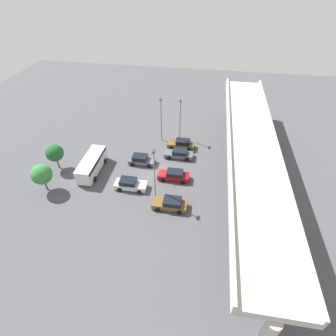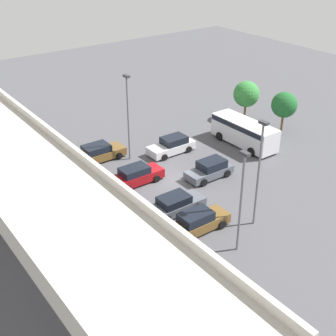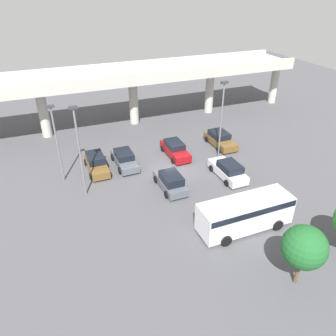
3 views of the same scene
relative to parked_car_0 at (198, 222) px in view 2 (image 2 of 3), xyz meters
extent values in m
plane|color=#4C4C51|center=(7.20, -2.87, -0.75)|extent=(95.90, 95.90, 0.00)
cube|color=#BCB7AD|center=(7.20, 10.43, 5.56)|extent=(44.37, 6.60, 0.90)
cube|color=#BCB7AD|center=(7.20, 7.28, 6.29)|extent=(44.37, 0.30, 0.55)
cylinder|color=#BCB7AD|center=(-3.89, 10.43, 2.18)|extent=(1.15, 1.15, 5.86)
cylinder|color=#BCB7AD|center=(7.20, 10.43, 2.18)|extent=(1.15, 1.15, 5.86)
cube|color=brown|center=(0.00, -0.10, -0.20)|extent=(1.70, 4.73, 0.74)
cube|color=black|center=(0.00, 0.24, 0.51)|extent=(1.57, 2.42, 0.69)
cylinder|color=black|center=(0.87, -1.56, -0.42)|extent=(0.22, 0.65, 0.65)
cylinder|color=black|center=(-0.87, -1.56, -0.42)|extent=(0.22, 0.65, 0.65)
cylinder|color=black|center=(0.87, 1.37, -0.42)|extent=(0.22, 0.65, 0.65)
cylinder|color=black|center=(-0.87, 1.37, -0.42)|extent=(0.22, 0.65, 0.65)
cube|color=#515660|center=(2.88, -0.13, -0.22)|extent=(1.79, 4.79, 0.66)
cube|color=black|center=(2.88, 0.03, 0.42)|extent=(1.65, 2.37, 0.61)
cylinder|color=black|center=(3.79, -1.61, -0.39)|extent=(0.22, 0.72, 0.72)
cylinder|color=black|center=(1.96, -1.61, -0.39)|extent=(0.22, 0.72, 0.72)
cylinder|color=black|center=(3.79, 1.36, -0.39)|extent=(0.22, 0.72, 0.72)
cylinder|color=black|center=(1.96, 1.36, -0.39)|extent=(0.22, 0.72, 0.72)
cube|color=#515660|center=(5.56, -5.83, -0.23)|extent=(1.77, 4.34, 0.67)
cube|color=black|center=(5.56, -6.12, 0.47)|extent=(1.62, 2.37, 0.73)
cylinder|color=black|center=(4.66, -4.49, -0.41)|extent=(0.22, 0.67, 0.67)
cylinder|color=black|center=(6.47, -4.49, -0.41)|extent=(0.22, 0.67, 0.67)
cylinder|color=black|center=(4.66, -7.18, -0.41)|extent=(0.22, 0.67, 0.67)
cylinder|color=black|center=(6.47, -7.18, -0.41)|extent=(0.22, 0.67, 0.67)
cube|color=maroon|center=(8.50, -0.19, -0.18)|extent=(1.73, 4.75, 0.80)
cube|color=black|center=(8.50, 0.01, 0.52)|extent=(1.59, 2.43, 0.60)
cylinder|color=black|center=(9.38, -1.66, -0.44)|extent=(0.22, 0.62, 0.62)
cylinder|color=black|center=(7.61, -1.66, -0.44)|extent=(0.22, 0.62, 0.62)
cylinder|color=black|center=(9.38, 1.29, -0.44)|extent=(0.22, 0.62, 0.62)
cylinder|color=black|center=(7.61, 1.29, -0.44)|extent=(0.22, 0.62, 0.62)
cube|color=silver|center=(11.47, -6.08, -0.19)|extent=(1.83, 4.72, 0.77)
cube|color=black|center=(11.47, -6.44, 0.52)|extent=(1.68, 2.36, 0.66)
cylinder|color=black|center=(10.53, -4.61, -0.43)|extent=(0.22, 0.64, 0.64)
cylinder|color=black|center=(12.40, -4.61, -0.43)|extent=(0.22, 0.64, 0.64)
cylinder|color=black|center=(10.53, -7.54, -0.43)|extent=(0.22, 0.64, 0.64)
cylinder|color=black|center=(12.40, -7.54, -0.43)|extent=(0.22, 0.64, 0.64)
cube|color=brown|center=(14.30, 0.13, -0.19)|extent=(1.91, 4.69, 0.75)
cube|color=black|center=(14.30, 0.50, 0.49)|extent=(1.76, 2.42, 0.63)
cylinder|color=black|center=(15.28, -1.33, -0.42)|extent=(0.22, 0.66, 0.66)
cylinder|color=black|center=(13.32, -1.33, -0.42)|extent=(0.22, 0.66, 0.66)
cylinder|color=black|center=(15.28, 1.58, -0.42)|extent=(0.22, 0.66, 0.66)
cylinder|color=black|center=(13.32, 1.58, -0.42)|extent=(0.22, 0.66, 0.66)
cube|color=silver|center=(8.67, -13.09, 0.61)|extent=(7.33, 2.33, 2.26)
cube|color=black|center=(8.67, -13.09, 1.41)|extent=(7.19, 2.37, 0.50)
cylinder|color=black|center=(6.40, -14.28, -0.32)|extent=(0.85, 0.29, 0.85)
cylinder|color=black|center=(6.40, -11.91, -0.32)|extent=(0.85, 0.29, 0.85)
cylinder|color=black|center=(10.95, -14.28, -0.32)|extent=(0.85, 0.29, 0.85)
cylinder|color=black|center=(10.95, -11.91, -0.32)|extent=(0.85, 0.29, 0.85)
cylinder|color=slate|center=(12.73, -2.15, 3.24)|extent=(0.16, 0.16, 7.97)
cube|color=#333338|center=(12.73, -2.15, 7.32)|extent=(0.70, 0.35, 0.20)
cylinder|color=slate|center=(-1.78, -3.92, 3.25)|extent=(0.16, 0.16, 8.00)
cube|color=#333338|center=(-1.78, -3.92, 7.35)|extent=(0.70, 0.35, 0.20)
cylinder|color=slate|center=(-3.32, -0.75, 2.88)|extent=(0.16, 0.16, 7.25)
cube|color=#333338|center=(-3.32, -0.75, 6.61)|extent=(0.70, 0.35, 0.20)
cylinder|color=brown|center=(8.75, -18.81, 0.16)|extent=(0.24, 0.24, 1.81)
sphere|color=#1E5B28|center=(8.75, -18.81, 2.22)|extent=(2.72, 2.72, 2.72)
cylinder|color=brown|center=(13.70, -18.19, 0.08)|extent=(0.24, 0.24, 1.66)
sphere|color=#337F38|center=(13.70, -18.19, 2.15)|extent=(2.90, 2.90, 2.90)
camera|label=1|loc=(38.14, 3.76, 26.32)|focal=28.00mm
camera|label=2|loc=(-21.31, 18.35, 19.32)|focal=50.00mm
camera|label=3|loc=(-4.14, -29.03, 15.95)|focal=35.00mm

